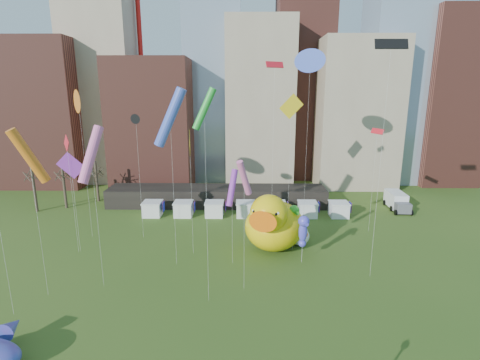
{
  "coord_description": "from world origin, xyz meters",
  "views": [
    {
      "loc": [
        0.76,
        -19.27,
        19.44
      ],
      "look_at": [
        0.41,
        11.35,
        12.0
      ],
      "focal_mm": 27.0,
      "sensor_mm": 36.0,
      "label": 1
    }
  ],
  "objects_px": {
    "big_duck": "(273,223)",
    "small_duck": "(299,235)",
    "seahorse_green": "(293,218)",
    "seahorse_purple": "(303,229)",
    "box_truck": "(397,201)"
  },
  "relations": [
    {
      "from": "big_duck",
      "to": "small_duck",
      "type": "height_order",
      "value": "big_duck"
    },
    {
      "from": "big_duck",
      "to": "seahorse_green",
      "type": "height_order",
      "value": "big_duck"
    },
    {
      "from": "seahorse_purple",
      "to": "box_truck",
      "type": "relative_size",
      "value": 0.86
    },
    {
      "from": "small_duck",
      "to": "box_truck",
      "type": "distance_m",
      "value": 24.24
    },
    {
      "from": "small_duck",
      "to": "seahorse_purple",
      "type": "xyz_separation_m",
      "value": [
        -0.37,
        -5.17,
        2.83
      ]
    },
    {
      "from": "big_duck",
      "to": "seahorse_purple",
      "type": "relative_size",
      "value": 1.92
    },
    {
      "from": "big_duck",
      "to": "box_truck",
      "type": "bearing_deg",
      "value": 56.47
    },
    {
      "from": "big_duck",
      "to": "small_duck",
      "type": "distance_m",
      "value": 4.43
    },
    {
      "from": "small_duck",
      "to": "box_truck",
      "type": "height_order",
      "value": "small_duck"
    },
    {
      "from": "seahorse_green",
      "to": "seahorse_purple",
      "type": "distance_m",
      "value": 3.47
    },
    {
      "from": "seahorse_green",
      "to": "seahorse_purple",
      "type": "bearing_deg",
      "value": -96.98
    },
    {
      "from": "big_duck",
      "to": "seahorse_green",
      "type": "bearing_deg",
      "value": 15.85
    },
    {
      "from": "small_duck",
      "to": "box_truck",
      "type": "bearing_deg",
      "value": 30.78
    },
    {
      "from": "big_duck",
      "to": "box_truck",
      "type": "relative_size",
      "value": 1.64
    },
    {
      "from": "small_duck",
      "to": "seahorse_purple",
      "type": "distance_m",
      "value": 5.91
    }
  ]
}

